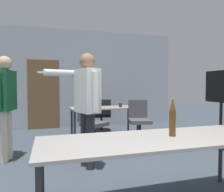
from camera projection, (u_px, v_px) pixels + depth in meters
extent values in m
cube|color=#A3A8B2|center=(80.00, 79.00, 6.80)|extent=(6.13, 0.10, 2.99)
cube|color=brown|center=(44.00, 94.00, 6.46)|extent=(0.90, 0.02, 2.05)
cube|color=gray|center=(157.00, 139.00, 2.21)|extent=(2.37, 0.83, 0.03)
cylinder|color=#2D2D33|center=(42.00, 175.00, 2.25)|extent=(0.05, 0.05, 0.72)
cylinder|color=#2D2D33|center=(220.00, 155.00, 2.88)|extent=(0.05, 0.05, 0.72)
cube|color=gray|center=(104.00, 108.00, 5.43)|extent=(1.65, 0.76, 0.03)
cylinder|color=#2D2D33|center=(75.00, 127.00, 4.92)|extent=(0.05, 0.05, 0.72)
cylinder|color=#2D2D33|center=(138.00, 123.00, 5.36)|extent=(0.05, 0.05, 0.72)
cylinder|color=#2D2D33|center=(72.00, 122.00, 5.54)|extent=(0.05, 0.05, 0.72)
cylinder|color=#2D2D33|center=(128.00, 119.00, 5.97)|extent=(0.05, 0.05, 0.72)
cube|color=black|center=(220.00, 145.00, 4.62)|extent=(0.44, 0.56, 0.03)
cylinder|color=black|center=(221.00, 124.00, 4.60)|extent=(0.06, 0.06, 0.90)
cube|color=black|center=(222.00, 86.00, 4.57)|extent=(0.04, 0.91, 0.68)
cube|color=#192342|center=(222.00, 86.00, 4.57)|extent=(0.01, 0.84, 0.60)
cylinder|color=#28282D|center=(90.00, 141.00, 3.33)|extent=(0.13, 0.13, 0.86)
cylinder|color=#28282D|center=(85.00, 139.00, 3.48)|extent=(0.13, 0.13, 0.86)
cube|color=silver|center=(87.00, 91.00, 3.37)|extent=(0.37, 0.49, 0.68)
sphere|color=#936B4C|center=(87.00, 61.00, 3.35)|extent=(0.24, 0.24, 0.24)
cylinder|color=silver|center=(96.00, 92.00, 3.15)|extent=(0.10, 0.10, 0.59)
cylinder|color=silver|center=(62.00, 73.00, 3.42)|extent=(0.59, 0.28, 0.10)
cube|color=white|center=(42.00, 72.00, 3.23)|extent=(0.13, 0.07, 0.03)
cylinder|color=beige|center=(4.00, 137.00, 3.63)|extent=(0.13, 0.13, 0.86)
cylinder|color=beige|center=(8.00, 134.00, 3.80)|extent=(0.13, 0.13, 0.86)
cube|color=#195633|center=(5.00, 90.00, 3.68)|extent=(0.33, 0.46, 0.68)
sphere|color=#DBAD89|center=(5.00, 63.00, 3.66)|extent=(0.24, 0.24, 0.24)
cylinder|color=black|center=(102.00, 130.00, 6.26)|extent=(0.52, 0.52, 0.03)
cylinder|color=black|center=(102.00, 123.00, 6.25)|extent=(0.06, 0.06, 0.37)
cube|color=black|center=(101.00, 115.00, 6.24)|extent=(0.50, 0.50, 0.08)
cube|color=black|center=(103.00, 107.00, 5.97)|extent=(0.44, 0.10, 0.42)
cylinder|color=black|center=(140.00, 143.00, 4.84)|extent=(0.52, 0.52, 0.03)
cylinder|color=black|center=(140.00, 133.00, 4.83)|extent=(0.06, 0.06, 0.43)
cube|color=#4C4C51|center=(140.00, 121.00, 4.82)|extent=(0.55, 0.55, 0.08)
cube|color=#4C4C51|center=(138.00, 109.00, 5.06)|extent=(0.44, 0.15, 0.42)
cylinder|color=black|center=(94.00, 145.00, 4.64)|extent=(0.52, 0.52, 0.03)
cylinder|color=black|center=(94.00, 135.00, 4.63)|extent=(0.06, 0.06, 0.40)
cube|color=#4C4C51|center=(94.00, 124.00, 4.62)|extent=(0.64, 0.64, 0.08)
cube|color=#4C4C51|center=(86.00, 111.00, 4.77)|extent=(0.39, 0.30, 0.42)
cylinder|color=#563314|center=(172.00, 123.00, 2.28)|extent=(0.07, 0.07, 0.27)
cone|color=#563314|center=(173.00, 104.00, 2.27)|extent=(0.06, 0.06, 0.12)
cylinder|color=gold|center=(173.00, 98.00, 2.27)|extent=(0.03, 0.03, 0.01)
cylinder|color=#232328|center=(120.00, 105.00, 5.44)|extent=(0.07, 0.07, 0.10)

